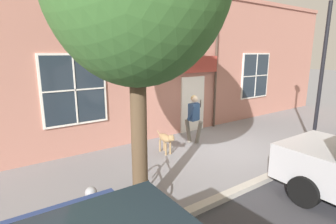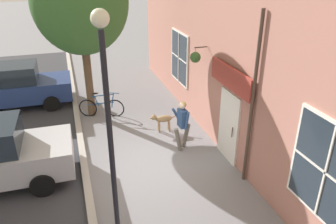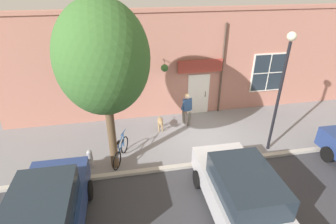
% 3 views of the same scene
% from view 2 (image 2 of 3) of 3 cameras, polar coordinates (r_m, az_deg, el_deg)
% --- Properties ---
extents(ground_plane, '(90.00, 90.00, 0.00)m').
position_cam_2_polar(ground_plane, '(9.86, -2.45, -8.64)').
color(ground_plane, gray).
extents(storefront_facade, '(0.95, 18.00, 5.17)m').
position_cam_2_polar(storefront_facade, '(9.53, 11.07, 6.96)').
color(storefront_facade, '#B27566').
rests_on(storefront_facade, ground_plane).
extents(pedestrian_walking, '(0.62, 0.55, 1.62)m').
position_cam_2_polar(pedestrian_walking, '(10.04, 2.52, -1.61)').
color(pedestrian_walking, '#6B665B').
rests_on(pedestrian_walking, ground_plane).
extents(dog_on_leash, '(1.00, 0.29, 0.69)m').
position_cam_2_polar(dog_on_leash, '(11.30, -1.02, -1.26)').
color(dog_on_leash, '#997A51').
rests_on(dog_on_leash, ground_plane).
extents(street_tree_by_curb, '(3.24, 2.92, 5.96)m').
position_cam_2_polar(street_tree_by_curb, '(11.87, -14.71, 17.67)').
color(street_tree_by_curb, brown).
rests_on(street_tree_by_curb, ground_plane).
extents(leaning_bicycle, '(1.65, 0.65, 1.00)m').
position_cam_2_polar(leaning_bicycle, '(12.68, -11.49, 0.86)').
color(leaning_bicycle, black).
rests_on(leaning_bicycle, ground_plane).
extents(parked_car_nearest_curb, '(4.32, 1.98, 1.75)m').
position_cam_2_polar(parked_car_nearest_curb, '(14.46, -25.33, 4.09)').
color(parked_car_nearest_curb, navy).
rests_on(parked_car_nearest_curb, ground_plane).
extents(street_lamp, '(0.32, 0.32, 4.76)m').
position_cam_2_polar(street_lamp, '(6.06, -10.56, 1.78)').
color(street_lamp, black).
rests_on(street_lamp, ground_plane).
extents(fire_hydrant, '(0.34, 0.20, 0.77)m').
position_cam_2_polar(fire_hydrant, '(13.70, -13.14, 2.65)').
color(fire_hydrant, '#99999E').
rests_on(fire_hydrant, ground_plane).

